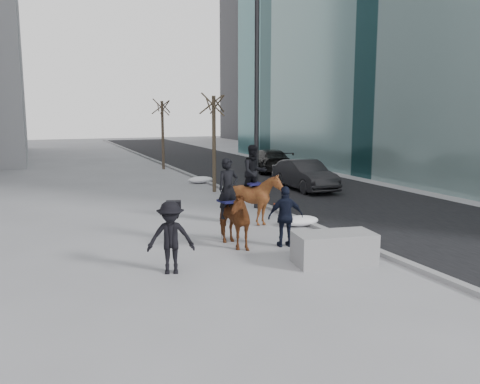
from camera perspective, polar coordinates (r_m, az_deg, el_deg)
name	(u,v)px	position (r m, az deg, el deg)	size (l,w,h in m)	color
ground	(256,252)	(14.17, 1.85, -6.72)	(120.00, 120.00, 0.00)	gray
road	(302,187)	(26.01, 6.96, 0.55)	(8.00, 90.00, 0.01)	black
curb	(228,191)	(24.32, -1.30, 0.15)	(0.25, 90.00, 0.12)	gray
planter	(334,248)	(13.22, 10.52, -6.23)	(2.02, 1.01, 0.81)	gray
car_near	(305,175)	(25.09, 7.27, 1.91)	(1.55, 4.44, 1.46)	black
car_far	(268,160)	(32.27, 3.17, 3.56)	(2.02, 4.97, 1.44)	black
tree_near	(214,139)	(24.15, -2.94, 5.96)	(1.20, 1.20, 5.05)	#393022
tree_far	(163,132)	(33.91, -8.68, 6.72)	(1.20, 1.20, 4.96)	#3B2C23
mounted_left	(230,214)	(14.48, -1.15, -2.52)	(1.11, 2.05, 2.54)	#46220E
mounted_right	(255,193)	(17.24, 1.74, -0.13)	(1.46, 1.64, 2.72)	#501E10
feeder	(286,217)	(14.56, 5.14, -2.76)	(1.09, 0.95, 1.75)	black
camera_crew	(171,237)	(12.25, -7.78, -5.06)	(1.27, 0.94, 1.75)	black
lamppost	(257,81)	(19.99, 1.97, 12.38)	(0.25, 1.09, 9.09)	black
snow_piles	(236,194)	(22.58, -0.43, -0.27)	(1.37, 11.86, 0.35)	white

